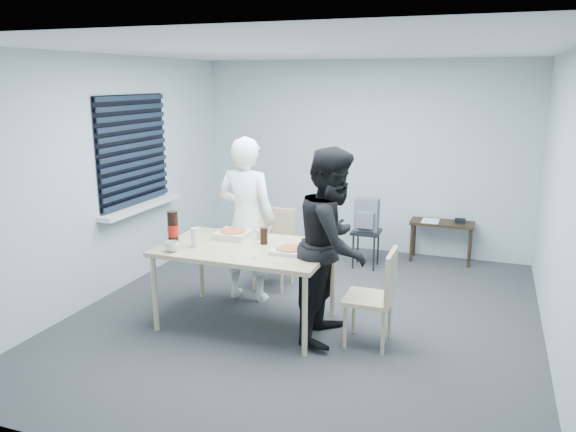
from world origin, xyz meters
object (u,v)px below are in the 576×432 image
at_px(dining_table, 246,252).
at_px(soda_bottle, 173,229).
at_px(chair_far, 276,242).
at_px(person_white, 246,220).
at_px(stool, 366,239).
at_px(mug_b, 260,234).
at_px(backpack, 367,215).
at_px(mug_a, 172,247).
at_px(side_table, 442,228).
at_px(chair_right, 379,291).
at_px(person_black, 333,245).

height_order(dining_table, soda_bottle, soda_bottle).
height_order(chair_far, soda_bottle, soda_bottle).
height_order(person_white, soda_bottle, person_white).
bearing_deg(stool, mug_b, -111.70).
bearing_deg(backpack, stool, 94.27).
bearing_deg(backpack, person_white, -119.64).
bearing_deg(soda_bottle, mug_a, -62.02).
bearing_deg(side_table, person_white, -132.59).
distance_m(chair_far, person_white, 0.64).
xyz_separation_m(dining_table, chair_far, (-0.12, 1.11, -0.21)).
relative_size(backpack, mug_a, 3.35).
relative_size(dining_table, chair_far, 1.81).
bearing_deg(backpack, chair_far, -127.20).
xyz_separation_m(chair_far, side_table, (1.73, 1.53, -0.06)).
relative_size(chair_right, stool, 1.86).
bearing_deg(person_black, chair_far, 41.98).
height_order(person_white, backpack, person_white).
bearing_deg(mug_a, chair_far, 73.16).
relative_size(backpack, soda_bottle, 1.24).
bearing_deg(side_table, backpack, -147.39).
height_order(dining_table, person_black, person_black).
xyz_separation_m(side_table, backpack, (-0.88, -0.56, 0.22)).
xyz_separation_m(person_white, soda_bottle, (-0.42, -0.79, 0.06)).
bearing_deg(chair_far, chair_right, -38.73).
bearing_deg(side_table, mug_b, -124.29).
distance_m(dining_table, soda_bottle, 0.74).
height_order(chair_far, backpack, backpack).
distance_m(person_white, backpack, 1.78).
height_order(backpack, mug_b, backpack).
height_order(chair_far, person_white, person_white).
distance_m(dining_table, chair_right, 1.31).
xyz_separation_m(chair_far, person_black, (0.98, -1.09, 0.37)).
distance_m(chair_right, mug_b, 1.36).
xyz_separation_m(stool, backpack, (-0.00, -0.01, 0.31)).
bearing_deg(side_table, mug_a, -125.91).
bearing_deg(side_table, person_black, -106.06).
bearing_deg(chair_right, person_white, 157.86).
bearing_deg(chair_right, side_table, 83.28).
bearing_deg(backpack, mug_a, -113.70).
height_order(person_black, side_table, person_black).
relative_size(chair_right, person_white, 0.50).
bearing_deg(stool, mug_a, -117.85).
bearing_deg(side_table, dining_table, -121.42).
relative_size(dining_table, stool, 3.36).
relative_size(chair_far, soda_bottle, 2.67).
bearing_deg(chair_far, person_black, -48.02).
distance_m(stool, backpack, 0.31).
height_order(person_white, mug_b, person_white).
distance_m(backpack, mug_b, 1.91).
distance_m(backpack, mug_a, 2.78).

